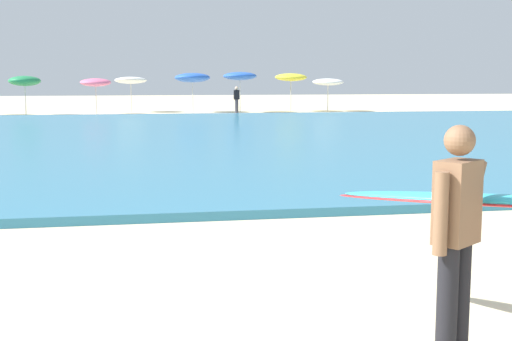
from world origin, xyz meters
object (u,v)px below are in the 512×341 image
object	(u,v)px
beach_umbrella_2	(96,82)
beach_umbrella_7	(328,82)
beach_umbrella_4	(192,78)
beach_umbrella_1	(25,81)
beach_umbrella_3	(131,80)
beach_umbrella_6	(291,77)
beachgoer_near_row_left	(237,99)
surfer_with_board	(473,217)
beach_umbrella_5	(240,76)

from	to	relation	value
beach_umbrella_2	beach_umbrella_7	xyz separation A→B (m)	(14.01, 1.15, 0.00)
beach_umbrella_4	beach_umbrella_7	xyz separation A→B (m)	(8.38, -0.26, -0.26)
beach_umbrella_1	beach_umbrella_3	distance (m)	6.30
beach_umbrella_1	beach_umbrella_6	bearing A→B (deg)	6.01
beachgoer_near_row_left	beach_umbrella_1	bearing A→B (deg)	175.20
surfer_with_board	beach_umbrella_4	xyz separation A→B (m)	(1.21, 37.10, 1.04)
beach_umbrella_2	beach_umbrella_4	size ratio (longest dim) A/B	0.86
beach_umbrella_5	beach_umbrella_6	world-z (taller)	beach_umbrella_5
beach_umbrella_2	beachgoer_near_row_left	size ratio (longest dim) A/B	1.31
beach_umbrella_1	beachgoer_near_row_left	xyz separation A→B (m)	(11.74, -0.99, -1.05)
beach_umbrella_2	beachgoer_near_row_left	world-z (taller)	beach_umbrella_2
surfer_with_board	beachgoer_near_row_left	world-z (taller)	surfer_with_board
surfer_with_board	beach_umbrella_3	size ratio (longest dim) A/B	1.12
beach_umbrella_2	beach_umbrella_3	bearing A→B (deg)	48.98
beach_umbrella_1	beach_umbrella_2	bearing A→B (deg)	3.12
beachgoer_near_row_left	beach_umbrella_3	bearing A→B (deg)	149.81
surfer_with_board	beach_umbrella_3	xyz separation A→B (m)	(-2.45, 37.96, 0.89)
beach_umbrella_5	beach_umbrella_6	distance (m)	3.38
beach_umbrella_5	beach_umbrella_7	bearing A→B (deg)	4.52
surfer_with_board	beach_umbrella_7	world-z (taller)	beach_umbrella_7
beach_umbrella_6	beach_umbrella_7	size ratio (longest dim) A/B	1.15
beach_umbrella_2	beach_umbrella_4	world-z (taller)	beach_umbrella_4
beach_umbrella_4	surfer_with_board	bearing A→B (deg)	-91.87
surfer_with_board	beach_umbrella_7	size ratio (longest dim) A/B	1.19
beach_umbrella_2	beach_umbrella_7	distance (m)	14.05
beach_umbrella_5	beachgoer_near_row_left	world-z (taller)	beach_umbrella_5
beach_umbrella_4	beachgoer_near_row_left	distance (m)	3.67
beach_umbrella_6	beach_umbrella_7	world-z (taller)	beach_umbrella_6
beach_umbrella_1	beach_umbrella_7	distance (m)	17.88
beach_umbrella_1	beach_umbrella_7	world-z (taller)	beach_umbrella_1
beach_umbrella_2	beachgoer_near_row_left	xyz separation A→B (m)	(7.91, -1.19, -0.97)
surfer_with_board	beach_umbrella_4	world-z (taller)	beach_umbrella_4
beach_umbrella_3	beach_umbrella_4	size ratio (longest dim) A/B	0.91
beach_umbrella_4	beachgoer_near_row_left	world-z (taller)	beach_umbrella_4
beach_umbrella_1	beach_umbrella_4	size ratio (longest dim) A/B	0.92
beach_umbrella_3	beachgoer_near_row_left	xyz separation A→B (m)	(5.94, -3.46, -1.08)
beach_umbrella_7	beachgoer_near_row_left	size ratio (longest dim) A/B	1.30
surfer_with_board	beach_umbrella_7	distance (m)	38.08
surfer_with_board	beach_umbrella_6	distance (m)	37.85
beach_umbrella_3	beach_umbrella_5	xyz separation A→B (m)	(6.44, -1.56, 0.25)
beach_umbrella_5	beach_umbrella_7	world-z (taller)	beach_umbrella_5
beach_umbrella_5	beach_umbrella_2	bearing A→B (deg)	-175.22
surfer_with_board	beach_umbrella_2	bearing A→B (deg)	97.05
beach_umbrella_1	beach_umbrella_6	xyz separation A→B (m)	(15.54, 1.63, 0.21)
beach_umbrella_3	beach_umbrella_6	distance (m)	9.78
surfer_with_board	beach_umbrella_5	xyz separation A→B (m)	(4.00, 36.40, 1.13)
beach_umbrella_3	surfer_with_board	bearing A→B (deg)	-86.31
beach_umbrella_2	beach_umbrella_7	size ratio (longest dim) A/B	1.01
beach_umbrella_2	beach_umbrella_3	world-z (taller)	beach_umbrella_3
beach_umbrella_3	beach_umbrella_2	bearing A→B (deg)	-131.02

